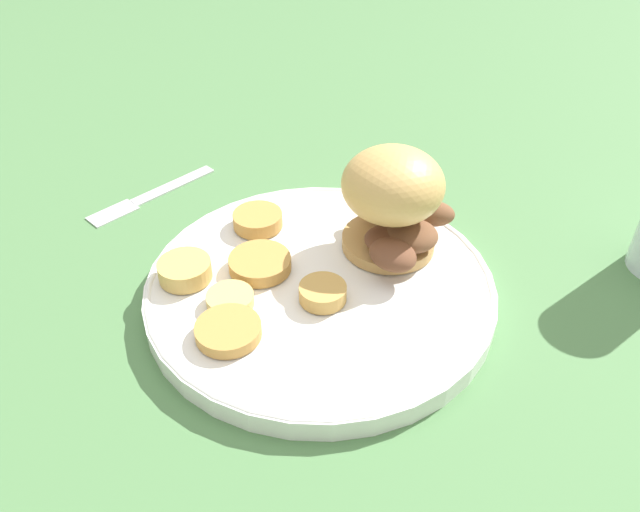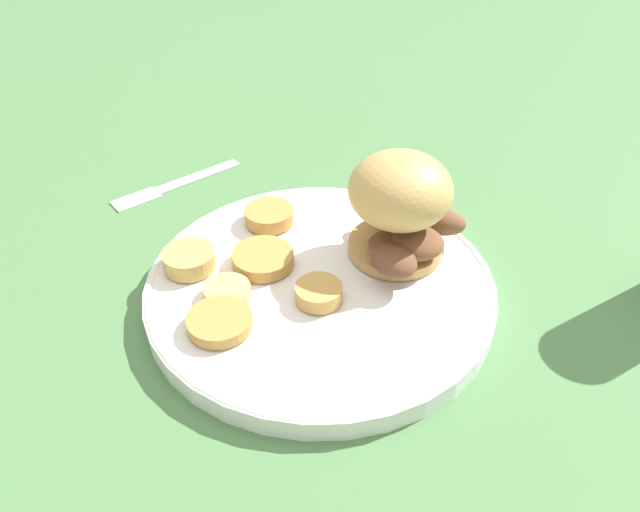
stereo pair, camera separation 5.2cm
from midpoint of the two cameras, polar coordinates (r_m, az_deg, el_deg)
ground_plane at (r=0.55m, az=-2.71°, el=-3.83°), size 4.00×4.00×0.00m
dinner_plate at (r=0.54m, az=-2.75°, el=-2.94°), size 0.30×0.30×0.02m
sandwich at (r=0.54m, az=4.12°, el=4.93°), size 0.12×0.11×0.10m
potato_round_0 at (r=0.55m, az=-8.23°, el=-0.77°), size 0.05×0.05×0.01m
potato_round_1 at (r=0.52m, az=-11.09°, el=-4.03°), size 0.04×0.04×0.01m
potato_round_2 at (r=0.49m, az=-11.42°, el=-6.83°), size 0.05×0.05×0.01m
potato_round_3 at (r=0.51m, az=-2.66°, el=-3.49°), size 0.04×0.04×0.01m
potato_round_4 at (r=0.55m, az=-14.93°, el=-1.35°), size 0.05×0.05×0.02m
potato_round_5 at (r=0.60m, az=-8.52°, el=3.08°), size 0.05×0.05×0.01m
fork at (r=0.71m, az=-17.18°, el=5.32°), size 0.15×0.04×0.00m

